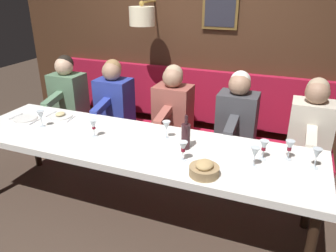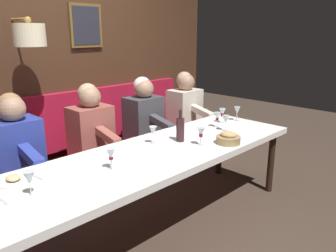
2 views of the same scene
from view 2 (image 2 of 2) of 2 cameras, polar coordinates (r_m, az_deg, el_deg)
ground_plane at (r=3.13m, az=-3.38°, el=-17.71°), size 12.00×12.00×0.00m
dining_table at (r=2.81m, az=-3.60°, el=-6.01°), size 0.90×3.21×0.74m
banquette_bench at (r=3.66m, az=-12.90°, el=-8.90°), size 0.52×3.41×0.45m
back_wall_panel at (r=3.85m, az=-18.63°, el=9.52°), size 0.59×4.61×2.90m
diner_nearest at (r=4.36m, az=2.93°, el=3.68°), size 0.60×0.40×0.79m
diner_near at (r=3.87m, az=-4.16°, el=2.12°), size 0.60×0.40×0.79m
diner_middle at (r=3.46m, az=-13.05°, el=0.10°), size 0.60×0.40×0.79m
diner_far at (r=3.15m, az=-24.56°, el=-2.50°), size 0.60×0.40×0.79m
place_setting_1 at (r=2.52m, az=-24.93°, el=-8.44°), size 0.24×0.32×0.05m
wine_glass_0 at (r=3.03m, az=-2.58°, el=-0.93°), size 0.07×0.07×0.16m
wine_glass_1 at (r=3.90m, az=11.73°, el=2.57°), size 0.07×0.07×0.16m
wine_glass_2 at (r=3.59m, az=8.41°, el=1.58°), size 0.07×0.07×0.16m
wine_glass_3 at (r=3.78m, az=9.27°, el=2.25°), size 0.07×0.07×0.16m
wine_glass_4 at (r=3.47m, az=9.82°, el=1.05°), size 0.07×0.07×0.16m
wine_glass_5 at (r=2.50m, az=-9.75°, el=-4.85°), size 0.07×0.07×0.16m
wine_glass_6 at (r=2.24m, az=-22.63°, el=-8.30°), size 0.07×0.07×0.16m
wine_glass_7 at (r=3.00m, az=5.65°, el=-1.18°), size 0.07×0.07×0.16m
wine_bottle at (r=3.09m, az=2.12°, el=-0.57°), size 0.08×0.08×0.30m
bread_bowl at (r=3.10m, az=10.26°, el=-2.10°), size 0.22×0.22×0.12m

